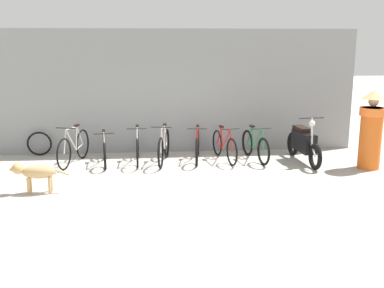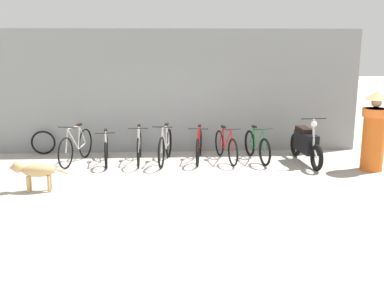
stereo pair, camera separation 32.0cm
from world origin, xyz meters
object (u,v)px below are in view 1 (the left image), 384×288
motorcycle (304,143)px  stray_dog (35,172)px  bicycle_0 (74,148)px  spare_tire_left (39,144)px  bicycle_5 (224,146)px  bicycle_2 (138,147)px  bicycle_1 (104,150)px  bicycle_3 (164,147)px  bicycle_4 (197,146)px  bicycle_6 (255,146)px  person_in_robes (371,128)px

motorcycle → stray_dog: bearing=-76.7°
bicycle_0 → spare_tire_left: bicycle_0 is taller
bicycle_5 → spare_tire_left: size_ratio=2.68×
bicycle_0 → bicycle_2: bicycle_0 is taller
bicycle_1 → bicycle_2: 0.77m
bicycle_1 → bicycle_3: bicycle_3 is taller
bicycle_2 → motorcycle: 3.93m
bicycle_3 → bicycle_4: 0.83m
motorcycle → stray_dog: 6.03m
bicycle_3 → bicycle_5: (1.45, 0.09, -0.03)m
bicycle_3 → stray_dog: size_ratio=1.61×
bicycle_0 → spare_tire_left: size_ratio=2.81×
bicycle_2 → bicycle_6: bicycle_2 is taller
motorcycle → person_in_robes: size_ratio=1.10×
bicycle_1 → bicycle_6: bearing=83.8°
bicycle_1 → spare_tire_left: (-1.71, 0.93, -0.02)m
bicycle_5 → stray_dog: (-3.91, -2.12, 0.06)m
bicycle_0 → bicycle_4: (2.91, 0.08, -0.04)m
bicycle_5 → person_in_robes: 3.34m
bicycle_2 → bicycle_6: 2.82m
motorcycle → spare_tire_left: size_ratio=3.17×
bicycle_6 → spare_tire_left: bicycle_6 is taller
spare_tire_left → bicycle_4: bearing=-11.5°
bicycle_4 → bicycle_3: bearing=-72.2°
bicycle_4 → stray_dog: (-3.27, -2.18, 0.06)m
stray_dog → person_in_robes: 7.16m
bicycle_4 → person_in_robes: (3.78, -1.04, 0.57)m
bicycle_3 → person_in_robes: bearing=88.1°
person_in_robes → bicycle_5: bearing=22.6°
bicycle_3 → person_in_robes: (4.59, -0.88, 0.54)m
person_in_robes → stray_dog: bearing=49.1°
bicycle_3 → spare_tire_left: 3.24m
bicycle_2 → stray_dog: 2.80m
stray_dog → spare_tire_left: size_ratio=1.77×
motorcycle → person_in_robes: (1.30, -0.65, 0.46)m
bicycle_5 → bicycle_6: 0.75m
spare_tire_left → bicycle_6: bearing=-9.6°
bicycle_4 → stray_dog: bicycle_4 is taller
bicycle_1 → motorcycle: (4.69, -0.24, 0.13)m
bicycle_0 → bicycle_2: size_ratio=0.99×
bicycle_0 → bicycle_6: bicycle_0 is taller
bicycle_1 → person_in_robes: (5.98, -0.90, 0.59)m
bicycle_5 → stray_dog: size_ratio=1.51×
bicycle_2 → bicycle_3: 0.63m
motorcycle → bicycle_3: bearing=-98.0°
bicycle_6 → bicycle_3: bearing=-99.1°
bicycle_2 → bicycle_5: bearing=88.6°
bicycle_0 → bicycle_4: bicycle_0 is taller
bicycle_3 → bicycle_5: bicycle_3 is taller
motorcycle → person_in_robes: 1.52m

